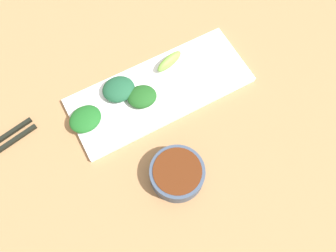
% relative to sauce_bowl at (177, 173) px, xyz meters
% --- Properties ---
extents(tabletop, '(2.10, 2.10, 0.02)m').
position_rel_sauce_bowl_xyz_m(tabletop, '(0.12, -0.03, -0.03)').
color(tabletop, '#9C6F47').
rests_on(tabletop, ground).
extents(sauce_bowl, '(0.10, 0.10, 0.04)m').
position_rel_sauce_bowl_xyz_m(sauce_bowl, '(0.00, 0.00, 0.00)').
color(sauce_bowl, '#37445A').
rests_on(sauce_bowl, tabletop).
extents(serving_plate, '(0.15, 0.38, 0.01)m').
position_rel_sauce_bowl_xyz_m(serving_plate, '(0.18, -0.06, -0.02)').
color(serving_plate, white).
rests_on(serving_plate, tabletop).
extents(broccoli_leafy_0, '(0.07, 0.08, 0.02)m').
position_rel_sauce_bowl_xyz_m(broccoli_leafy_0, '(0.18, 0.11, 0.00)').
color(broccoli_leafy_0, '#1B5B1F').
rests_on(broccoli_leafy_0, serving_plate).
extents(broccoli_leafy_1, '(0.06, 0.07, 0.02)m').
position_rel_sauce_bowl_xyz_m(broccoli_leafy_1, '(0.17, -0.01, 0.00)').
color(broccoli_leafy_1, '#1C511C').
rests_on(broccoli_leafy_1, serving_plate).
extents(broccoli_stalk_2, '(0.04, 0.07, 0.03)m').
position_rel_sauce_bowl_xyz_m(broccoli_stalk_2, '(0.22, -0.10, 0.00)').
color(broccoli_stalk_2, '#75AA3F').
rests_on(broccoli_stalk_2, serving_plate).
extents(broccoli_leafy_3, '(0.07, 0.07, 0.03)m').
position_rel_sauce_bowl_xyz_m(broccoli_leafy_3, '(0.21, 0.02, 0.00)').
color(broccoli_leafy_3, '#1C4F32').
rests_on(broccoli_leafy_3, serving_plate).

